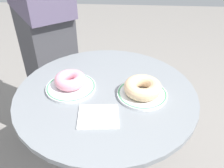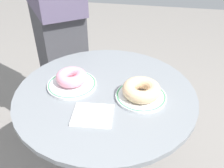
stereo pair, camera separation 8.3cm
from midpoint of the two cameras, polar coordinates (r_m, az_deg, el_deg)
The scene contains 7 objects.
cafe_table at distance 0.99m, azimuth -3.73°, elevation -12.83°, with size 0.64×0.64×0.72m.
plate_left at distance 0.86m, azimuth -12.70°, elevation -0.85°, with size 0.18×0.18×0.01m.
plate_right at distance 0.81m, azimuth 4.42°, elevation -2.50°, with size 0.17×0.17×0.01m.
donut_pink_frosted at distance 0.85m, azimuth -12.94°, elevation 0.88°, with size 0.11×0.11×0.04m, color pink.
donut_glazed at distance 0.79m, azimuth 4.51°, elevation -0.93°, with size 0.13×0.13×0.04m, color #E0B789.
paper_napkin at distance 0.73m, azimuth -6.63°, elevation -7.97°, with size 0.12×0.11×0.01m, color white.
person_figure at distance 1.34m, azimuth -18.84°, elevation 15.94°, with size 0.44×0.49×1.68m.
Camera 1 is at (0.07, -0.66, 1.21)m, focal length 37.55 mm.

